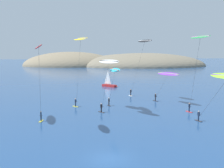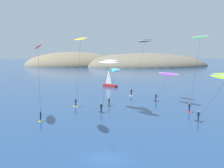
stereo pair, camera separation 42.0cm
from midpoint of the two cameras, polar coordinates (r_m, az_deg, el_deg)
ground_plane at (r=30.96m, az=-1.03°, el=-14.95°), size 600.00×600.00×0.00m
headland_island at (r=195.55m, az=0.80°, el=3.73°), size 125.53×61.69×19.30m
sailboat_near at (r=86.56m, az=-0.53°, el=-0.16°), size 4.92×4.86×5.70m
kitesurfer_white at (r=49.33m, az=-1.04°, el=3.76°), size 3.93×5.13×9.85m
kitesurfer_red at (r=41.08m, az=-14.93°, el=5.70°), size 1.78×8.40×12.35m
kitesurfer_purple at (r=60.44m, az=10.99°, el=1.74°), size 4.18×7.35×6.79m
kitesurfer_yellow at (r=54.51m, az=-6.70°, el=7.96°), size 3.60×5.10×13.93m
kitesurfer_black at (r=65.03m, az=6.25°, el=7.79°), size 4.19×8.44×13.85m
kitesurfer_cyan at (r=52.85m, az=0.25°, el=2.35°), size 2.02×8.44×8.13m
kitesurfer_green at (r=50.58m, az=17.12°, el=8.17°), size 2.15×6.68×14.03m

